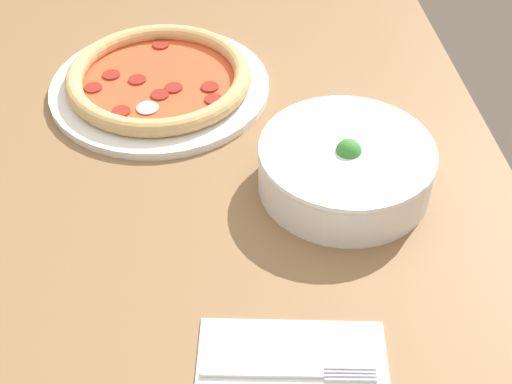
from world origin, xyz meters
The scene contains 4 objects.
dining_table centered at (0.00, 0.00, 0.63)m, with size 1.35×0.82×0.73m.
pizza centered at (-0.18, -0.05, 0.75)m, with size 0.33×0.33×0.04m.
bowl centered at (0.06, 0.18, 0.76)m, with size 0.22×0.22×0.08m.
fork centered at (0.33, 0.07, 0.73)m, with size 0.03×0.17×0.00m.
Camera 1 is at (0.72, 0.00, 1.35)m, focal length 50.00 mm.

